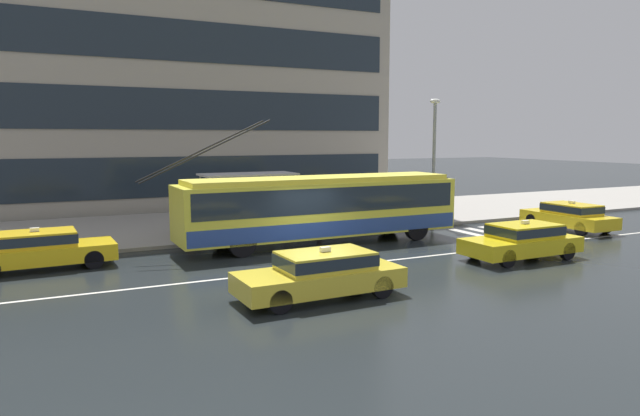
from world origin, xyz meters
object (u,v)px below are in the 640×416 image
object	(u,v)px
trolleybus	(321,207)
taxi_cross_traffic	(569,215)
bus_shelter	(246,187)
street_lamp	(434,149)
pedestrian_approaching_curb	(187,199)
pedestrian_at_shelter	(321,193)
taxi_queued_behind_bus	(40,248)
taxi_oncoming_far	(522,240)
taxi_oncoming_near	(322,272)

from	to	relation	value
trolleybus	taxi_cross_traffic	distance (m)	12.23
bus_shelter	street_lamp	xyz separation A→B (m)	(9.28, -1.24, 1.63)
trolleybus	bus_shelter	world-z (taller)	trolleybus
bus_shelter	pedestrian_approaching_curb	bearing A→B (deg)	177.21
trolleybus	pedestrian_at_shelter	xyz separation A→B (m)	(1.55, 3.26, 0.22)
bus_shelter	street_lamp	size ratio (longest dim) A/B	0.68
trolleybus	pedestrian_approaching_curb	size ratio (longest dim) A/B	6.63
street_lamp	pedestrian_approaching_curb	bearing A→B (deg)	173.43
taxi_queued_behind_bus	pedestrian_approaching_curb	xyz separation A→B (m)	(5.69, 3.50, 1.03)
taxi_cross_traffic	taxi_oncoming_far	size ratio (longest dim) A/B	1.00
taxi_cross_traffic	taxi_oncoming_far	world-z (taller)	same
street_lamp	taxi_oncoming_far	bearing A→B (deg)	-104.06
taxi_oncoming_near	pedestrian_at_shelter	size ratio (longest dim) A/B	2.32
taxi_oncoming_near	pedestrian_at_shelter	world-z (taller)	pedestrian_at_shelter
taxi_oncoming_far	bus_shelter	bearing A→B (deg)	128.63
taxi_oncoming_far	bus_shelter	size ratio (longest dim) A/B	1.05
street_lamp	taxi_oncoming_near	bearing A→B (deg)	-139.04
pedestrian_approaching_curb	taxi_oncoming_near	bearing A→B (deg)	-83.25
taxi_oncoming_near	taxi_oncoming_far	distance (m)	8.76
bus_shelter	taxi_oncoming_far	bearing A→B (deg)	-51.37
pedestrian_at_shelter	taxi_oncoming_near	bearing A→B (deg)	-115.68
taxi_oncoming_far	pedestrian_at_shelter	bearing A→B (deg)	112.04
trolleybus	taxi_queued_behind_bus	world-z (taller)	trolleybus
trolleybus	pedestrian_at_shelter	world-z (taller)	trolleybus
trolleybus	street_lamp	size ratio (longest dim) A/B	2.16
trolleybus	taxi_queued_behind_bus	size ratio (longest dim) A/B	2.84
taxi_cross_traffic	street_lamp	bearing A→B (deg)	139.99
taxi_cross_traffic	taxi_oncoming_far	bearing A→B (deg)	-150.76
trolleybus	pedestrian_approaching_curb	distance (m)	5.85
taxi_oncoming_near	bus_shelter	distance (m)	10.66
pedestrian_at_shelter	taxi_queued_behind_bus	bearing A→B (deg)	-164.63
taxi_oncoming_near	taxi_oncoming_far	world-z (taller)	same
taxi_oncoming_near	taxi_queued_behind_bus	distance (m)	9.94
bus_shelter	pedestrian_at_shelter	xyz separation A→B (m)	(3.64, -0.08, -0.40)
taxi_cross_traffic	taxi_queued_behind_bus	distance (m)	22.52
taxi_queued_behind_bus	street_lamp	world-z (taller)	street_lamp
taxi_oncoming_near	taxi_queued_behind_bus	bearing A→B (deg)	134.36
bus_shelter	street_lamp	bearing A→B (deg)	-7.62
trolleybus	taxi_oncoming_near	bearing A→B (deg)	-115.81
trolleybus	taxi_cross_traffic	size ratio (longest dim) A/B	2.99
taxi_cross_traffic	taxi_oncoming_near	world-z (taller)	same
taxi_cross_traffic	taxi_oncoming_near	xyz separation A→B (m)	(-15.49, -5.16, 0.00)
taxi_cross_traffic	taxi_queued_behind_bus	world-z (taller)	same
pedestrian_at_shelter	pedestrian_approaching_curb	distance (m)	6.25
taxi_queued_behind_bus	pedestrian_at_shelter	bearing A→B (deg)	15.37
bus_shelter	pedestrian_approaching_curb	world-z (taller)	bus_shelter
taxi_oncoming_near	pedestrian_approaching_curb	bearing A→B (deg)	96.75
trolleybus	taxi_cross_traffic	bearing A→B (deg)	-9.28
taxi_queued_behind_bus	street_lamp	bearing A→B (deg)	6.90
trolleybus	pedestrian_approaching_curb	bearing A→B (deg)	143.55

